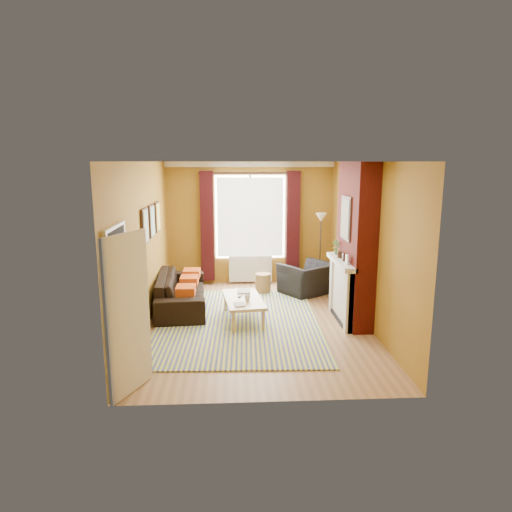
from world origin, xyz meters
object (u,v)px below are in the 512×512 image
coffee_table (243,301)px  wicker_stool (263,283)px  floor_lamp (321,229)px  armchair (307,279)px  sofa (181,291)px

coffee_table → wicker_stool: bearing=67.9°
coffee_table → floor_lamp: size_ratio=0.79×
wicker_stool → coffee_table: bearing=-105.0°
armchair → sofa: bearing=-17.4°
sofa → coffee_table: (1.18, -0.84, 0.05)m
armchair → floor_lamp: 1.18m
sofa → coffee_table: bearing=-129.6°
sofa → wicker_stool: 1.91m
coffee_table → armchair: bearing=42.2°
sofa → floor_lamp: bearing=-70.2°
sofa → armchair: (2.60, 0.81, 0.00)m
armchair → coffee_table: (-1.42, -1.65, 0.04)m
wicker_stool → floor_lamp: bearing=16.6°
coffee_table → floor_lamp: (1.79, 2.17, 0.95)m
coffee_table → sofa: bearing=137.6°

